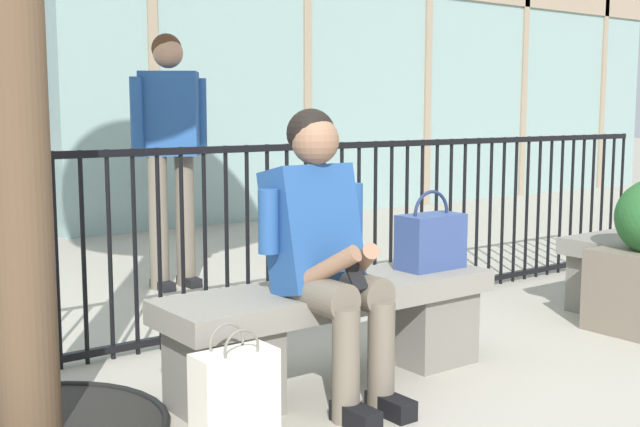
# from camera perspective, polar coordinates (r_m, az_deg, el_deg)

# --- Properties ---
(ground_plane) EXTENTS (60.00, 60.00, 0.00)m
(ground_plane) POSITION_cam_1_polar(r_m,az_deg,el_deg) (3.66, 0.96, -11.90)
(ground_plane) COLOR #A8A091
(stone_bench) EXTENTS (1.60, 0.44, 0.45)m
(stone_bench) POSITION_cam_1_polar(r_m,az_deg,el_deg) (3.58, 0.97, -7.80)
(stone_bench) COLOR gray
(stone_bench) RESTS_ON ground
(seated_person_with_phone) EXTENTS (0.52, 0.66, 1.21)m
(seated_person_with_phone) POSITION_cam_1_polar(r_m,az_deg,el_deg) (3.31, 0.37, -2.31)
(seated_person_with_phone) COLOR #6B6051
(seated_person_with_phone) RESTS_ON ground
(handbag_on_bench) EXTENTS (0.32, 0.17, 0.38)m
(handbag_on_bench) POSITION_cam_1_polar(r_m,az_deg,el_deg) (3.88, 7.85, -1.88)
(handbag_on_bench) COLOR #33477F
(handbag_on_bench) RESTS_ON stone_bench
(shopping_bag) EXTENTS (0.29, 0.14, 0.46)m
(shopping_bag) POSITION_cam_1_polar(r_m,az_deg,el_deg) (2.91, -6.05, -13.08)
(shopping_bag) COLOR beige
(shopping_bag) RESTS_ON ground
(bystander_at_railing) EXTENTS (0.55, 0.40, 1.71)m
(bystander_at_railing) POSITION_cam_1_polar(r_m,az_deg,el_deg) (5.52, -10.58, 5.10)
(bystander_at_railing) COLOR #6B6051
(bystander_at_railing) RESTS_ON ground
(plaza_railing) EXTENTS (7.26, 0.04, 1.02)m
(plaza_railing) POSITION_cam_1_polar(r_m,az_deg,el_deg) (4.27, -6.63, -1.98)
(plaza_railing) COLOR black
(plaza_railing) RESTS_ON ground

